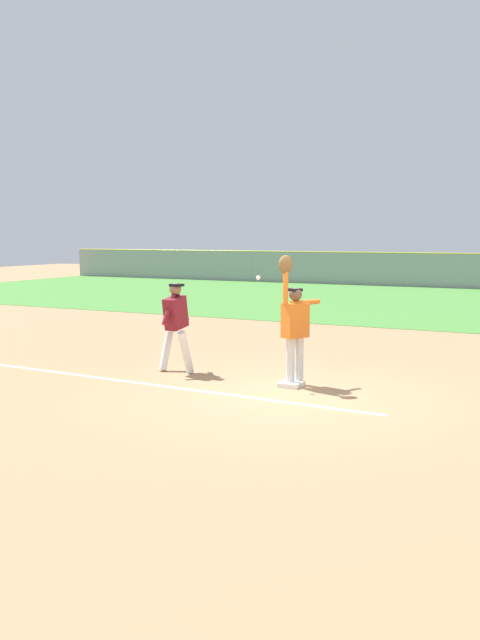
% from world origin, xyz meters
% --- Properties ---
extents(ground_plane, '(78.25, 78.25, 0.00)m').
position_xyz_m(ground_plane, '(0.00, 0.00, 0.00)').
color(ground_plane, '#A37A54').
extents(outfield_grass, '(49.74, 16.03, 0.01)m').
position_xyz_m(outfield_grass, '(0.00, 16.73, 0.01)').
color(outfield_grass, '#478438').
rests_on(outfield_grass, ground_plane).
extents(chalk_foul_line, '(11.99, 0.63, 0.01)m').
position_xyz_m(chalk_foul_line, '(-4.21, -0.27, 0.00)').
color(chalk_foul_line, white).
rests_on(chalk_foul_line, ground_plane).
extents(first_base, '(0.39, 0.39, 0.08)m').
position_xyz_m(first_base, '(-0.21, 0.63, 0.04)').
color(first_base, white).
rests_on(first_base, ground_plane).
extents(fielder, '(0.53, 0.83, 2.28)m').
position_xyz_m(fielder, '(-0.20, 0.73, 1.12)').
color(fielder, silver).
rests_on(fielder, ground_plane).
extents(runner, '(0.72, 0.84, 1.72)m').
position_xyz_m(runner, '(-2.66, 0.80, 1.00)').
color(runner, white).
rests_on(runner, ground_plane).
extents(baseball, '(0.07, 0.07, 0.07)m').
position_xyz_m(baseball, '(-0.78, 0.48, 1.89)').
color(baseball, white).
extents(parked_car_tan, '(4.50, 2.32, 1.25)m').
position_xyz_m(parked_car_tan, '(-12.26, 28.89, 0.67)').
color(parked_car_tan, tan).
rests_on(parked_car_tan, ground_plane).
extents(parked_car_silver, '(4.44, 2.20, 1.25)m').
position_xyz_m(parked_car_silver, '(-6.33, 29.56, 0.67)').
color(parked_car_silver, '#B7B7BC').
rests_on(parked_car_silver, ground_plane).
extents(parked_car_green, '(4.54, 2.40, 1.25)m').
position_xyz_m(parked_car_green, '(-0.89, 29.01, 0.67)').
color(parked_car_green, '#1E6B33').
rests_on(parked_car_green, ground_plane).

